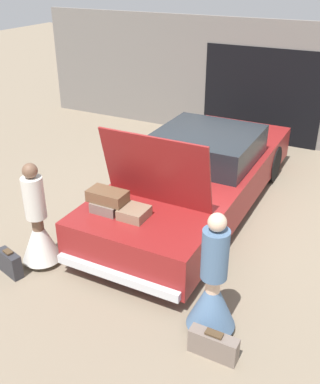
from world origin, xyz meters
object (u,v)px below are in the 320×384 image
(car, at_px, (199,175))
(suitcase_beside_right_person, at_px, (213,345))
(person_right, at_px, (213,291))
(suitcase_beside_left_person, at_px, (10,263))
(person_left, at_px, (38,229))

(car, distance_m, suitcase_beside_right_person, 3.51)
(suitcase_beside_right_person, bearing_deg, person_right, 115.55)
(car, xyz_separation_m, person_right, (1.33, -2.76, -0.02))
(car, distance_m, person_right, 3.06)
(suitcase_beside_left_person, xyz_separation_m, suitcase_beside_right_person, (3.05, -0.08, -0.03))
(person_right, xyz_separation_m, suitcase_beside_right_person, (0.18, -0.38, -0.41))
(car, xyz_separation_m, suitcase_beside_left_person, (-1.54, -3.06, -0.41))
(suitcase_beside_left_person, bearing_deg, car, 63.34)
(person_left, relative_size, suitcase_beside_right_person, 2.80)
(suitcase_beside_right_person, bearing_deg, person_left, 170.16)
(car, relative_size, person_right, 3.43)
(suitcase_beside_left_person, distance_m, suitcase_beside_right_person, 3.05)
(suitcase_beside_left_person, bearing_deg, suitcase_beside_right_person, -1.43)
(person_right, relative_size, suitcase_beside_left_person, 3.64)
(car, height_order, suitcase_beside_left_person, car)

